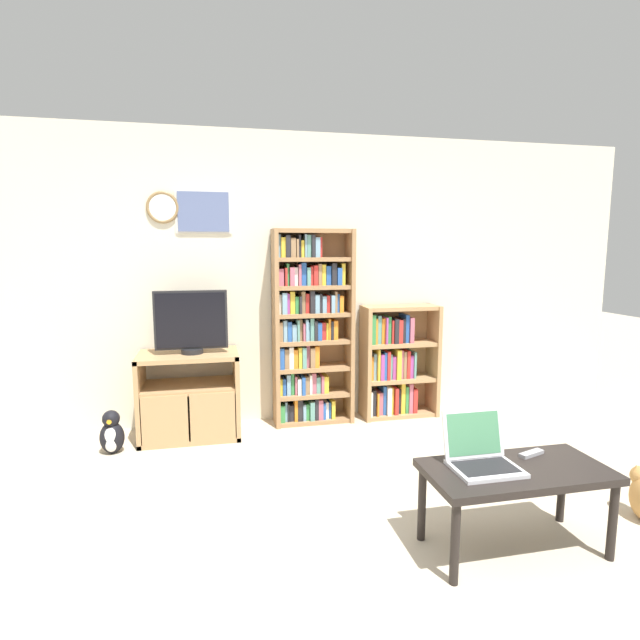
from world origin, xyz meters
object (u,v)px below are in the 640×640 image
Objects in this scene: laptop at (480,454)px; tv_stand at (190,395)px; bookshelf_tall at (309,328)px; bookshelf_short at (394,363)px; remote_near_laptop at (531,454)px; coffee_table at (516,478)px; penguin_figurine at (112,434)px; television at (191,322)px.

tv_stand is at bearing 128.14° from laptop.
laptop is at bearing -76.93° from bookshelf_tall.
bookshelf_short reaches higher than remote_near_laptop.
penguin_figurine is (-2.31, 1.79, -0.24)m from coffee_table.
laptop is at bearing -52.22° from television.
bookshelf_short is at bearing 86.04° from coffee_table.
remote_near_laptop is (0.84, -2.06, -0.41)m from bookshelf_tall.
remote_near_laptop is at bearing -67.77° from bookshelf_tall.
coffee_table is (0.67, -2.18, -0.47)m from bookshelf_tall.
penguin_figurine is (-0.62, -0.22, -0.82)m from television.
remote_near_laptop is (0.02, -2.05, -0.04)m from bookshelf_short.
television is 0.34× the size of bookshelf_tall.
television is 2.70m from remote_near_laptop.
tv_stand is 1.88m from bookshelf_short.
bookshelf_short is (1.84, 0.16, -0.47)m from television.
bookshelf_tall is at bearing 107.02° from coffee_table.
tv_stand is 2.40× the size of laptop.
television is 1.05m from penguin_figurine.
laptop is 0.36m from remote_near_laptop.
television is 0.56× the size of bookshelf_short.
laptop is at bearing 160.82° from coffee_table.
penguin_figurine is (-2.13, 1.73, -0.37)m from laptop.
bookshelf_tall is (1.02, 0.17, -0.11)m from television.
bookshelf_short is at bearing -17.73° from remote_near_laptop.
tv_stand is 2.68m from remote_near_laptop.
television reaches higher than laptop.
coffee_table is at bearing -37.81° from penguin_figurine.
tv_stand is 2.39× the size of penguin_figurine.
bookshelf_tall reaches higher than tv_stand.
bookshelf_tall is at bearing 8.48° from tv_stand.
bookshelf_tall is (1.05, 0.16, 0.51)m from tv_stand.
penguin_figurine is (-2.46, -0.38, -0.35)m from bookshelf_short.
remote_near_laptop is at bearing -89.37° from bookshelf_short.
television is (0.04, -0.01, 0.62)m from tv_stand.
tv_stand is at bearing 130.43° from coffee_table.
television is at bearing -17.45° from tv_stand.
tv_stand reaches higher than coffee_table.
television reaches higher than tv_stand.
penguin_figurine is at bearing -160.39° from television.
coffee_table is 5.76× the size of remote_near_laptop.
penguin_figurine is at bearing 140.82° from laptop.
tv_stand reaches higher than penguin_figurine.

